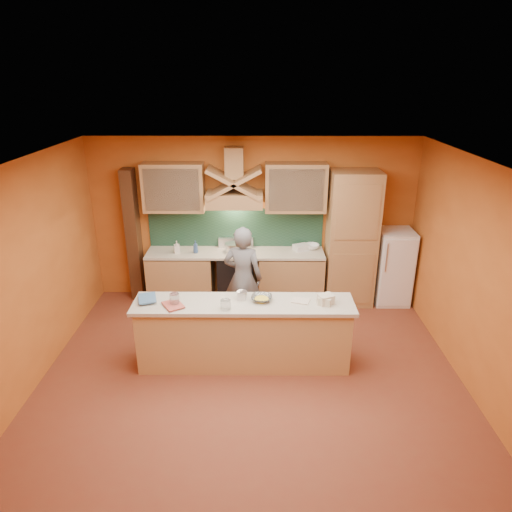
{
  "coord_description": "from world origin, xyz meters",
  "views": [
    {
      "loc": [
        0.1,
        -5.01,
        3.72
      ],
      "look_at": [
        0.06,
        0.9,
        1.36
      ],
      "focal_mm": 32.0,
      "sensor_mm": 36.0,
      "label": 1
    }
  ],
  "objects_px": {
    "stove": "(236,277)",
    "mixing_bowl": "(262,298)",
    "kitchen_scale": "(242,296)",
    "fridge": "(393,267)",
    "person": "(243,278)"
  },
  "relations": [
    {
      "from": "stove",
      "to": "mixing_bowl",
      "type": "xyz_separation_m",
      "value": [
        0.44,
        -1.85,
        0.53
      ]
    },
    {
      "from": "kitchen_scale",
      "to": "mixing_bowl",
      "type": "bearing_deg",
      "value": 4.84
    },
    {
      "from": "fridge",
      "to": "person",
      "type": "height_order",
      "value": "person"
    },
    {
      "from": "kitchen_scale",
      "to": "mixing_bowl",
      "type": "xyz_separation_m",
      "value": [
        0.26,
        -0.04,
        -0.01
      ]
    },
    {
      "from": "person",
      "to": "stove",
      "type": "bearing_deg",
      "value": -67.86
    },
    {
      "from": "fridge",
      "to": "mixing_bowl",
      "type": "distance_m",
      "value": 2.94
    },
    {
      "from": "person",
      "to": "kitchen_scale",
      "type": "xyz_separation_m",
      "value": [
        0.02,
        -0.95,
        0.17
      ]
    },
    {
      "from": "kitchen_scale",
      "to": "fridge",
      "type": "bearing_deg",
      "value": 49.72
    },
    {
      "from": "kitchen_scale",
      "to": "mixing_bowl",
      "type": "relative_size",
      "value": 0.41
    },
    {
      "from": "stove",
      "to": "person",
      "type": "distance_m",
      "value": 0.94
    },
    {
      "from": "fridge",
      "to": "kitchen_scale",
      "type": "relative_size",
      "value": 11.78
    },
    {
      "from": "fridge",
      "to": "kitchen_scale",
      "type": "bearing_deg",
      "value": -144.43
    },
    {
      "from": "mixing_bowl",
      "to": "person",
      "type": "bearing_deg",
      "value": 105.75
    },
    {
      "from": "fridge",
      "to": "kitchen_scale",
      "type": "height_order",
      "value": "fridge"
    },
    {
      "from": "stove",
      "to": "mixing_bowl",
      "type": "height_order",
      "value": "mixing_bowl"
    }
  ]
}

